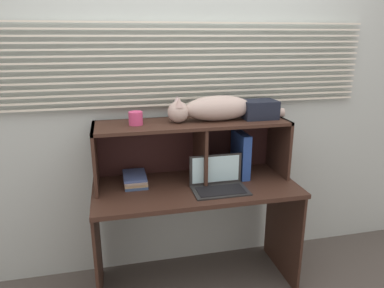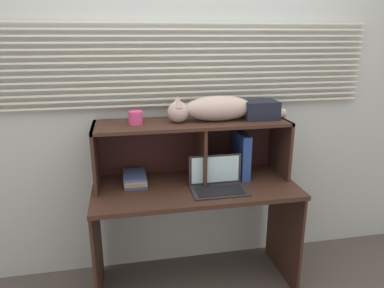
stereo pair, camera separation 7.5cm
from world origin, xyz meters
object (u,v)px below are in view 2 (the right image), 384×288
(cat, at_px, (214,109))
(book_stack, at_px, (135,179))
(laptop, at_px, (218,183))
(storage_box, at_px, (260,110))
(small_basket, at_px, (136,118))
(binder_upright, at_px, (241,154))

(cat, distance_m, book_stack, 0.72)
(laptop, distance_m, storage_box, 0.59)
(book_stack, relative_size, small_basket, 2.70)
(binder_upright, xyz_separation_m, small_basket, (-0.73, 0.00, 0.30))
(cat, height_order, binder_upright, cat)
(book_stack, bearing_deg, storage_box, 0.03)
(book_stack, distance_m, small_basket, 0.42)
(cat, relative_size, small_basket, 9.12)
(laptop, relative_size, binder_upright, 1.13)
(book_stack, bearing_deg, small_basket, 1.13)
(small_basket, relative_size, storage_box, 0.39)
(laptop, xyz_separation_m, small_basket, (-0.50, 0.20, 0.41))
(binder_upright, relative_size, book_stack, 1.29)
(laptop, bearing_deg, storage_box, 30.43)
(cat, relative_size, laptop, 2.31)
(laptop, relative_size, book_stack, 1.46)
(cat, height_order, book_stack, cat)
(laptop, bearing_deg, book_stack, 158.99)
(binder_upright, bearing_deg, cat, 180.00)
(laptop, bearing_deg, small_basket, 158.06)
(binder_upright, relative_size, small_basket, 3.50)
(cat, relative_size, book_stack, 3.37)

